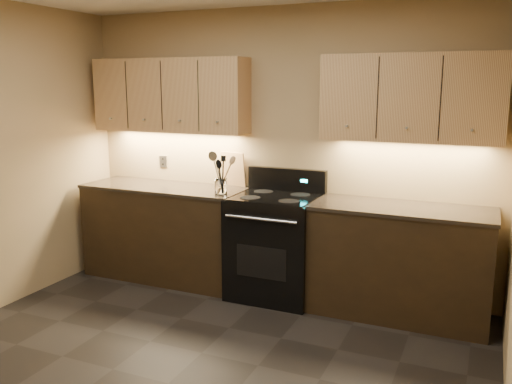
# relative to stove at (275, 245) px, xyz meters

# --- Properties ---
(floor) EXTENTS (4.00, 4.00, 0.00)m
(floor) POSITION_rel_stove_xyz_m (-0.08, -1.68, -0.48)
(floor) COLOR black
(floor) RESTS_ON ground
(wall_back) EXTENTS (4.00, 0.04, 2.60)m
(wall_back) POSITION_rel_stove_xyz_m (-0.08, 0.32, 0.82)
(wall_back) COLOR tan
(wall_back) RESTS_ON ground
(counter_left) EXTENTS (1.62, 0.62, 0.93)m
(counter_left) POSITION_rel_stove_xyz_m (-1.18, 0.02, -0.01)
(counter_left) COLOR black
(counter_left) RESTS_ON ground
(counter_right) EXTENTS (1.46, 0.62, 0.93)m
(counter_right) POSITION_rel_stove_xyz_m (1.10, 0.02, -0.01)
(counter_right) COLOR black
(counter_right) RESTS_ON ground
(stove) EXTENTS (0.76, 0.68, 1.14)m
(stove) POSITION_rel_stove_xyz_m (0.00, 0.00, 0.00)
(stove) COLOR black
(stove) RESTS_ON ground
(upper_cab_left) EXTENTS (1.60, 0.30, 0.70)m
(upper_cab_left) POSITION_rel_stove_xyz_m (-1.18, 0.17, 1.32)
(upper_cab_left) COLOR tan
(upper_cab_left) RESTS_ON wall_back
(upper_cab_right) EXTENTS (1.44, 0.30, 0.70)m
(upper_cab_right) POSITION_rel_stove_xyz_m (1.10, 0.17, 1.32)
(upper_cab_right) COLOR tan
(upper_cab_right) RESTS_ON wall_back
(outlet_plate) EXTENTS (0.08, 0.01, 0.12)m
(outlet_plate) POSITION_rel_stove_xyz_m (-1.38, 0.31, 0.64)
(outlet_plate) COLOR #B2B5BA
(outlet_plate) RESTS_ON wall_back
(utensil_crock) EXTENTS (0.12, 0.12, 0.14)m
(utensil_crock) POSITION_rel_stove_xyz_m (-0.50, -0.10, 0.51)
(utensil_crock) COLOR white
(utensil_crock) RESTS_ON counter_left
(cutting_board) EXTENTS (0.27, 0.11, 0.33)m
(cutting_board) POSITION_rel_stove_xyz_m (-0.56, 0.29, 0.62)
(cutting_board) COLOR tan
(cutting_board) RESTS_ON counter_left
(wooden_spoon) EXTENTS (0.18, 0.14, 0.34)m
(wooden_spoon) POSITION_rel_stove_xyz_m (-0.53, -0.09, 0.64)
(wooden_spoon) COLOR tan
(wooden_spoon) RESTS_ON utensil_crock
(black_spoon) EXTENTS (0.06, 0.13, 0.31)m
(black_spoon) POSITION_rel_stove_xyz_m (-0.50, -0.08, 0.62)
(black_spoon) COLOR black
(black_spoon) RESTS_ON utensil_crock
(black_turner) EXTENTS (0.11, 0.13, 0.35)m
(black_turner) POSITION_rel_stove_xyz_m (-0.48, -0.11, 0.64)
(black_turner) COLOR black
(black_turner) RESTS_ON utensil_crock
(steel_spatula) EXTENTS (0.17, 0.14, 0.39)m
(steel_spatula) POSITION_rel_stove_xyz_m (-0.49, -0.08, 0.66)
(steel_spatula) COLOR silver
(steel_spatula) RESTS_ON utensil_crock
(steel_skimmer) EXTENTS (0.18, 0.11, 0.38)m
(steel_skimmer) POSITION_rel_stove_xyz_m (-0.48, -0.11, 0.65)
(steel_skimmer) COLOR silver
(steel_skimmer) RESTS_ON utensil_crock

